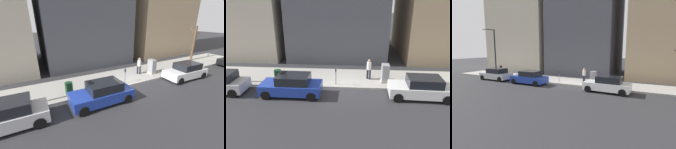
% 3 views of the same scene
% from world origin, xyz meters
% --- Properties ---
extents(ground_plane, '(120.00, 120.00, 0.00)m').
position_xyz_m(ground_plane, '(0.00, 0.00, 0.00)').
color(ground_plane, '#2B2B2D').
extents(sidewalk, '(4.00, 36.00, 0.15)m').
position_xyz_m(sidewalk, '(2.00, 0.00, 0.07)').
color(sidewalk, '#9E9B93').
rests_on(sidewalk, ground).
extents(parked_car_white, '(2.05, 4.26, 1.52)m').
position_xyz_m(parked_car_white, '(-1.04, -5.51, 0.74)').
color(parked_car_white, white).
rests_on(parked_car_white, ground).
extents(parked_car_blue, '(1.95, 4.21, 1.52)m').
position_xyz_m(parked_car_blue, '(-1.24, 3.38, 0.74)').
color(parked_car_blue, '#1E389E').
rests_on(parked_car_blue, ground).
extents(parked_car_silver, '(1.95, 4.22, 1.52)m').
position_xyz_m(parked_car_silver, '(-1.10, 8.85, 0.74)').
color(parked_car_silver, '#B7B7BC').
rests_on(parked_car_silver, ground).
extents(parking_meter, '(0.14, 0.10, 1.35)m').
position_xyz_m(parking_meter, '(0.45, 0.44, 0.98)').
color(parking_meter, slate).
rests_on(parking_meter, sidewalk).
extents(utility_box, '(0.83, 0.61, 1.43)m').
position_xyz_m(utility_box, '(1.30, -3.38, 0.85)').
color(utility_box, '#A8A399').
rests_on(utility_box, sidewalk).
extents(bare_tree, '(2.04, 1.16, 4.45)m').
position_xyz_m(bare_tree, '(2.61, -11.65, 2.46)').
color(bare_tree, brown).
rests_on(bare_tree, sidewalk).
extents(trash_bin, '(0.56, 0.56, 0.90)m').
position_xyz_m(trash_bin, '(0.90, 5.11, 0.60)').
color(trash_bin, '#14381E').
rests_on(trash_bin, sidewalk).
extents(pedestrian_near_meter, '(0.36, 0.36, 1.66)m').
position_xyz_m(pedestrian_near_meter, '(1.78, -2.13, 1.09)').
color(pedestrian_near_meter, '#1E1E2D').
rests_on(pedestrian_near_meter, sidewalk).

